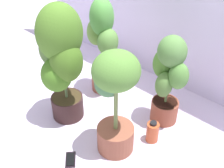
# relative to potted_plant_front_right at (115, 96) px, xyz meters

# --- Properties ---
(ground_plane) EXTENTS (8.00, 8.00, 0.00)m
(ground_plane) POSITION_rel_potted_plant_front_right_xyz_m (-0.24, 0.13, -0.47)
(ground_plane) COLOR silver
(ground_plane) RESTS_ON ground
(potted_plant_front_right) EXTENTS (0.43, 0.42, 0.81)m
(potted_plant_front_right) POSITION_rel_potted_plant_front_right_xyz_m (0.00, 0.00, 0.00)
(potted_plant_front_right) COLOR brown
(potted_plant_front_right) RESTS_ON ground
(potted_plant_back_left) EXTENTS (0.35, 0.29, 0.87)m
(potted_plant_back_left) POSITION_rel_potted_plant_front_right_xyz_m (-0.56, 0.46, 0.04)
(potted_plant_back_left) COLOR #9B523D
(potted_plant_back_left) RESTS_ON ground
(potted_plant_back_right) EXTENTS (0.36, 0.29, 0.75)m
(potted_plant_back_right) POSITION_rel_potted_plant_front_right_xyz_m (0.10, 0.49, -0.05)
(potted_plant_back_right) COLOR brown
(potted_plant_back_right) RESTS_ON ground
(potted_plant_front_left) EXTENTS (0.48, 0.41, 0.97)m
(potted_plant_front_left) POSITION_rel_potted_plant_front_right_xyz_m (-0.52, -0.01, 0.10)
(potted_plant_front_left) COLOR #351F1D
(potted_plant_front_left) RESTS_ON ground
(cell_phone) EXTENTS (0.15, 0.15, 0.01)m
(cell_phone) POSITION_rel_potted_plant_front_right_xyz_m (-0.14, -0.31, -0.46)
(cell_phone) COLOR black
(cell_phone) RESTS_ON ground
(nutrient_bottle) EXTENTS (0.09, 0.09, 0.18)m
(nutrient_bottle) POSITION_rel_potted_plant_front_right_xyz_m (0.17, 0.24, -0.38)
(nutrient_bottle) COLOR #BF502A
(nutrient_bottle) RESTS_ON ground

